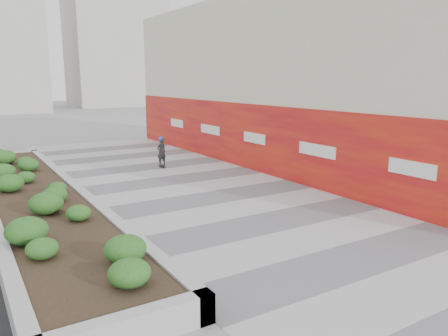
% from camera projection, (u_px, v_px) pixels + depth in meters
% --- Properties ---
extents(ground, '(160.00, 160.00, 0.00)m').
position_uv_depth(ground, '(310.00, 242.00, 11.18)').
color(ground, gray).
rests_on(ground, ground).
extents(walkway, '(8.00, 36.00, 0.01)m').
position_uv_depth(walkway, '(244.00, 212.00, 13.69)').
color(walkway, '#A8A8AD').
rests_on(walkway, ground).
extents(building, '(6.04, 24.08, 8.00)m').
position_uv_depth(building, '(294.00, 82.00, 21.46)').
color(building, beige).
rests_on(building, ground).
extents(planter, '(3.00, 18.00, 0.90)m').
position_uv_depth(planter, '(34.00, 195.00, 14.11)').
color(planter, '#9E9EA0').
rests_on(planter, ground).
extents(distant_bldg_north_r, '(14.00, 10.00, 24.00)m').
position_uv_depth(distant_bldg_north_r, '(116.00, 26.00, 66.53)').
color(distant_bldg_north_r, '#ADAAA3').
rests_on(distant_bldg_north_r, ground).
extents(manhole_cover, '(0.44, 0.44, 0.01)m').
position_uv_depth(manhole_cover, '(257.00, 210.00, 13.94)').
color(manhole_cover, '#595654').
rests_on(manhole_cover, ground).
extents(skateboarder, '(0.53, 0.74, 1.46)m').
position_uv_depth(skateboarder, '(161.00, 152.00, 20.51)').
color(skateboarder, beige).
rests_on(skateboarder, ground).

